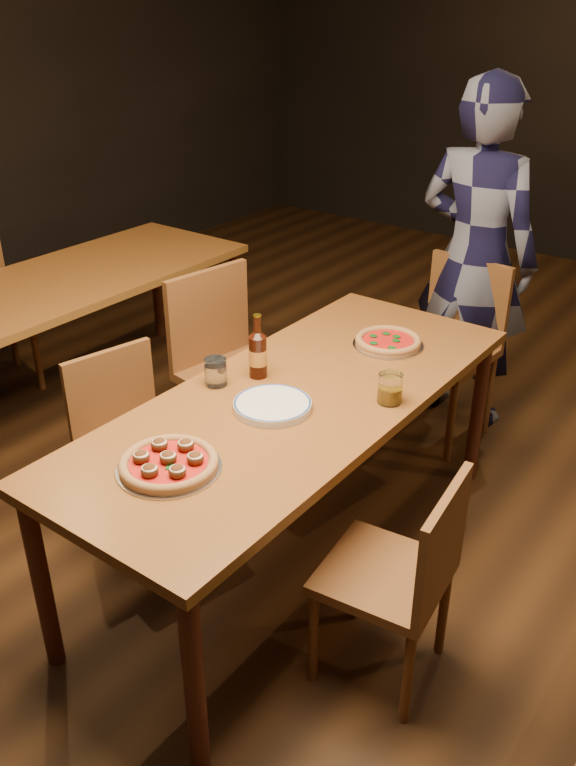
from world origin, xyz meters
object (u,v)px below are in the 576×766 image
Objects in this scene: chair_end at (443,351)px; diner at (475,258)px; water_glass at (216,372)px; table_left at (67,291)px; table_main at (296,412)px; chair_main_e at (384,573)px; beer_bottle at (258,355)px; pizza_meatball at (169,463)px; plate_stack at (272,405)px; amber_glass at (390,388)px; chair_main_nw at (138,451)px; pizza_margherita at (388,341)px; chair_main_sw at (240,374)px.

diner is (-0.00, 0.28, 0.41)m from chair_end.
table_left is at bearing 163.66° from water_glass.
table_main is 0.69m from chair_main_e.
beer_bottle is (-0.20, 0.03, 0.16)m from table_main.
pizza_meatball is 1.32× the size of beer_bottle.
plate_stack is 2.50× the size of amber_glass.
chair_end is at bearing -166.97° from chair_main_e.
pizza_meatball is 0.68m from beer_bottle.
chair_main_nw is 2.84× the size of pizza_margherita.
plate_stack reaches higher than table_main.
chair_main_sw is 1.04m from chair_end.
table_main is at bearing -9.34° from beer_bottle.
table_main is 0.63m from pizza_meatball.
table_main is 2.40× the size of chair_main_nw.
water_glass is (0.31, -0.49, 0.31)m from chair_main_sw.
plate_stack is at bearing -4.04° from water_glass.
pizza_meatball is at bearing -113.14° from amber_glass.
table_left is 2.40× the size of chair_main_nw.
chair_main_e is 0.65m from amber_glass.
table_main is 1.14× the size of diner.
diner is (0.05, 2.12, 0.11)m from pizza_meatball.
table_left is 2.44× the size of chair_main_e.
beer_bottle is 2.36× the size of water_glass.
chair_main_e is at bearing 111.13° from diner.
chair_main_sw is 3.98× the size of beer_bottle.
amber_glass is (0.90, -0.22, 0.31)m from chair_main_sw.
beer_bottle is at bearing -166.17° from amber_glass.
table_main is 6.10× the size of pizza_meatball.
table_main is at bearing 21.41° from water_glass.
chair_main_nw is at bearing -154.39° from amber_glass.
beer_bottle is at bearing -119.69° from chair_main_e.
chair_main_sw is 8.91× the size of amber_glass.
chair_main_nw is at bearing -155.53° from table_main.
chair_main_sw is 0.83m from plate_stack.
pizza_margherita is (0.05, 0.58, 0.09)m from table_main.
chair_main_e reaches higher than table_left.
table_main is at bearing -95.30° from pizza_margherita.
table_main is at bearing 93.51° from diner.
water_glass is at bearing -119.85° from beer_bottle.
chair_main_sw is 1.34m from chair_main_e.
chair_main_e is at bearing -65.05° from chair_end.
diner is at bearing 89.42° from table_main.
table_main and table_left have the same top height.
chair_main_nw is (1.11, -0.57, -0.26)m from table_left.
chair_end reaches higher than plate_stack.
beer_bottle is (-0.26, -0.54, 0.07)m from pizza_margherita.
diner reaches higher than table_main.
pizza_meatball is 1.20m from pizza_margherita.
diner reaches higher than pizza_meatball.
chair_end is at bearing 77.02° from water_glass.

